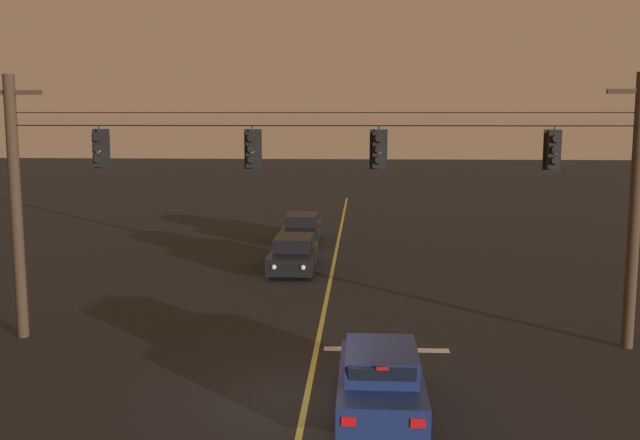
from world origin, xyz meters
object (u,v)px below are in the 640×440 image
car_waiting_near_lane (381,380)px  car_oncoming_trailing (302,229)px  traffic_light_right_inner (554,151)px  traffic_light_leftmost (99,149)px  car_oncoming_lead (294,254)px  traffic_light_left_inner (252,150)px  traffic_light_centre (379,150)px

car_waiting_near_lane → car_oncoming_trailing: (-3.46, 21.01, -0.00)m
traffic_light_right_inner → car_waiting_near_lane: bearing=-135.0°
traffic_light_leftmost → car_oncoming_lead: bearing=65.2°
traffic_light_left_inner → car_oncoming_trailing: size_ratio=0.28×
traffic_light_leftmost → car_oncoming_trailing: (4.22, 16.38, -4.73)m
traffic_light_left_inner → car_oncoming_lead: size_ratio=0.28×
car_waiting_near_lane → car_oncoming_lead: same height
car_waiting_near_lane → car_oncoming_lead: 14.63m
traffic_light_leftmost → traffic_light_centre: size_ratio=1.00×
traffic_light_leftmost → car_waiting_near_lane: size_ratio=0.28×
traffic_light_centre → traffic_light_left_inner: bearing=180.0°
traffic_light_left_inner → car_waiting_near_lane: (3.44, -4.64, -4.73)m
car_waiting_near_lane → car_oncoming_trailing: bearing=99.4°
traffic_light_right_inner → car_oncoming_lead: traffic_light_right_inner is taller
traffic_light_leftmost → traffic_light_left_inner: 4.24m
car_waiting_near_lane → car_oncoming_lead: (-3.23, 14.26, -0.00)m
traffic_light_right_inner → car_oncoming_lead: size_ratio=0.28×
traffic_light_right_inner → car_waiting_near_lane: traffic_light_right_inner is taller
traffic_light_left_inner → car_oncoming_trailing: traffic_light_left_inner is taller
traffic_light_centre → car_waiting_near_lane: 6.63m
car_waiting_near_lane → car_oncoming_lead: size_ratio=0.98×
traffic_light_leftmost → car_oncoming_trailing: bearing=75.6°
car_waiting_near_lane → car_oncoming_trailing: same height
traffic_light_leftmost → traffic_light_left_inner: bearing=0.0°
traffic_light_leftmost → car_oncoming_lead: 11.61m
traffic_light_left_inner → traffic_light_right_inner: (8.08, 0.00, 0.00)m
car_oncoming_trailing → car_oncoming_lead: bearing=-88.1°
traffic_light_left_inner → car_oncoming_lead: bearing=88.8°
car_oncoming_trailing → traffic_light_leftmost: bearing=-104.4°
traffic_light_left_inner → car_oncoming_lead: traffic_light_left_inner is taller
car_oncoming_lead → traffic_light_left_inner: bearing=-91.2°
traffic_light_right_inner → car_oncoming_trailing: size_ratio=0.28×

